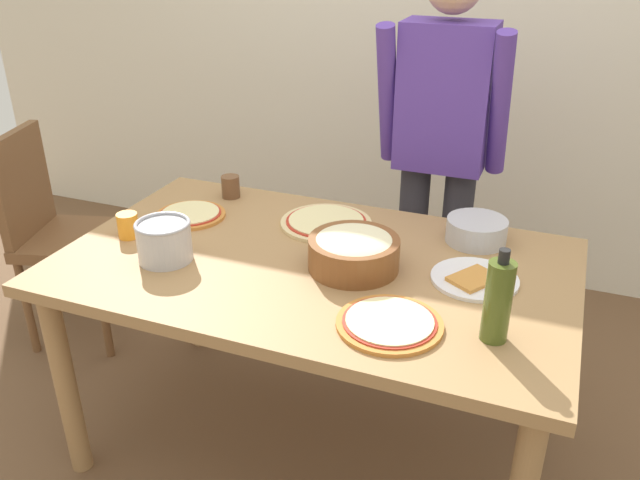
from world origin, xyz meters
name	(u,v)px	position (x,y,z in m)	size (l,w,h in m)	color
ground	(315,443)	(0.00, 0.00, 0.00)	(8.00, 8.00, 0.00)	brown
wall_back	(438,17)	(0.00, 1.60, 1.30)	(5.60, 0.10, 2.60)	silver
dining_table	(314,286)	(0.00, 0.00, 0.67)	(1.60, 0.96, 0.76)	#A37A4C
person_cook	(441,145)	(0.23, 0.76, 0.94)	(0.49, 0.25, 1.62)	#2D2D38
chair_wooden_left	(54,225)	(-1.32, 0.27, 0.54)	(0.49, 0.49, 0.95)	brown
pizza_raw_on_board	(326,222)	(-0.06, 0.27, 0.77)	(0.32, 0.32, 0.02)	beige
pizza_cooked_on_tray	(390,323)	(0.32, -0.27, 0.77)	(0.29, 0.29, 0.02)	#C67A33
pizza_second_cooked	(190,214)	(-0.54, 0.15, 0.77)	(0.25, 0.25, 0.02)	#C67A33
plate_with_slice	(474,279)	(0.49, 0.06, 0.77)	(0.26, 0.26, 0.02)	white
popcorn_bowl	(354,250)	(0.13, 0.00, 0.82)	(0.28, 0.28, 0.11)	brown
mixing_bowl_steel	(476,231)	(0.45, 0.33, 0.80)	(0.20, 0.20, 0.08)	#B7B7BC
olive_oil_bottle	(498,301)	(0.59, -0.22, 0.87)	(0.07, 0.07, 0.26)	#47561E
steel_pot	(164,241)	(-0.44, -0.16, 0.83)	(0.17, 0.17, 0.13)	#B7B7BC
cup_orange	(128,225)	(-0.65, -0.07, 0.80)	(0.07, 0.07, 0.09)	orange
cup_small_brown	(231,187)	(-0.50, 0.37, 0.80)	(0.07, 0.07, 0.09)	brown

